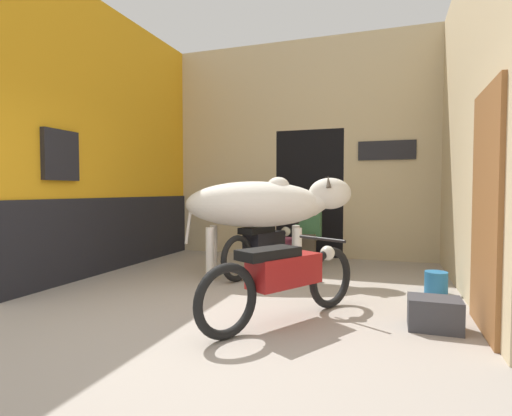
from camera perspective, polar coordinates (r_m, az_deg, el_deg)
name	(u,v)px	position (r m, az deg, el deg)	size (l,w,h in m)	color
ground_plane	(196,329)	(3.72, -8.56, -16.69)	(30.00, 30.00, 0.00)	#9E9389
wall_left_shopfront	(112,145)	(6.64, -19.86, 8.42)	(0.25, 4.13, 3.98)	orange
wall_back_with_doorway	(306,167)	(7.68, 7.12, 5.90)	(4.82, 0.93, 3.98)	#C6B289
wall_right_with_door	(473,126)	(5.27, 28.59, 10.24)	(0.22, 4.13, 3.98)	#C6B289
cow	(263,205)	(5.50, 1.05, 0.49)	(2.34, 1.19, 1.44)	silver
motorcycle_near	(284,276)	(3.76, 4.09, -9.69)	(1.07, 1.75, 0.75)	black
motorcycle_far	(264,245)	(5.86, 1.20, -5.34)	(0.76, 1.81, 0.75)	black
shopkeeper_seated	(308,228)	(6.68, 7.45, -2.79)	(0.41, 0.33, 1.17)	brown
plastic_stool	(286,248)	(7.01, 4.29, -5.76)	(0.30, 0.30, 0.40)	#DB6093
crate	(434,314)	(3.95, 24.14, -13.60)	(0.44, 0.32, 0.28)	#38383D
bucket	(436,283)	(5.26, 24.33, -9.68)	(0.26, 0.26, 0.26)	#23669E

